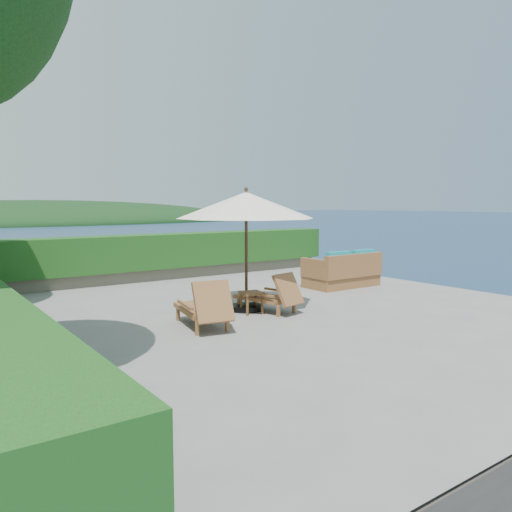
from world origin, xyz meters
TOP-DOWN VIEW (x-y plane):
  - ground at (0.00, 0.00)m, footprint 12.00×12.00m
  - foundation at (0.00, 0.00)m, footprint 12.00×12.00m
  - ocean at (0.00, 0.00)m, footprint 600.00×600.00m
  - offshore_island at (25.00, 140.00)m, footprint 126.00×57.60m
  - planter_wall_far at (0.00, 5.60)m, footprint 12.00×0.60m
  - hedge_far at (0.00, 5.60)m, footprint 12.40×0.90m
  - patio_umbrella at (-0.20, 0.45)m, footprint 3.71×3.71m
  - lounge_left at (-1.69, -0.36)m, footprint 0.95×1.70m
  - lounge_right at (0.12, 0.01)m, footprint 0.91×1.57m
  - side_table at (-0.29, 0.13)m, footprint 0.50×0.50m
  - wicker_loveseat at (3.65, 1.41)m, footprint 2.07×1.06m

SIDE VIEW (x-z plane):
  - offshore_island at x=25.00m, z-range -9.30..3.30m
  - ocean at x=0.00m, z-range -3.00..-3.00m
  - foundation at x=0.00m, z-range -3.05..-0.05m
  - ground at x=0.00m, z-range 0.00..0.00m
  - planter_wall_far at x=0.00m, z-range 0.00..0.36m
  - lounge_right at x=0.12m, z-range -0.07..0.78m
  - side_table at x=-0.29m, z-range 0.15..0.60m
  - lounge_left at x=-1.69m, z-range -0.08..0.85m
  - wicker_loveseat at x=3.65m, z-range -0.11..0.90m
  - hedge_far at x=0.00m, z-range 0.35..1.35m
  - patio_umbrella at x=-0.20m, z-range 0.90..3.49m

